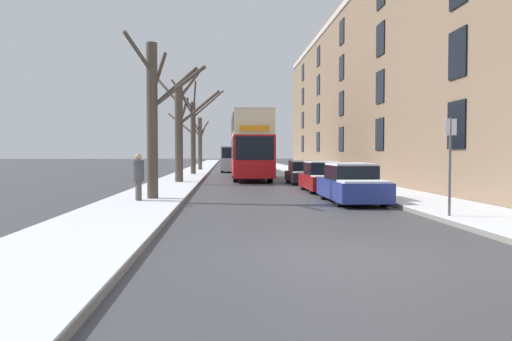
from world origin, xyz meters
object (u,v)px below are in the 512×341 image
Objects in this scene: bare_tree_left_1 at (180,127)px; parked_car_0 at (351,184)px; bare_tree_left_2 at (192,131)px; street_sign_post at (450,163)px; bare_tree_left_3 at (200,142)px; double_decker_bus at (250,143)px; parked_car_2 at (303,173)px; bare_tree_left_0 at (154,116)px; parked_car_1 at (323,178)px; oncoming_van at (231,159)px; pedestrian_left_sidewalk at (138,177)px.

bare_tree_left_1 reaches higher than parked_car_0.
bare_tree_left_2 is 29.31m from street_sign_post.
bare_tree_left_2 is 2.75× the size of street_sign_post.
bare_tree_left_3 is 0.58× the size of double_decker_bus.
parked_car_0 is at bearing -90.00° from parked_car_2.
bare_tree_left_0 reaches higher than parked_car_2.
bare_tree_left_3 is (0.06, 11.04, -0.67)m from bare_tree_left_2.
double_decker_bus is 2.25× the size of parked_car_0.
bare_tree_left_1 reaches higher than double_decker_bus.
bare_tree_left_2 is 1.30× the size of bare_tree_left_3.
parked_car_0 is 5.44m from street_sign_post.
parked_car_1 is 6.23m from parked_car_2.
oncoming_van is (-4.14, 18.61, 0.69)m from parked_car_2.
bare_tree_left_0 is at bearing 146.31° from street_sign_post.
bare_tree_left_2 is 13.70m from parked_car_2.
bare_tree_left_1 is 1.62× the size of parked_car_1.
oncoming_van is (3.21, 18.69, -2.04)m from bare_tree_left_1.
bare_tree_left_0 is 7.77m from parked_car_0.
street_sign_post is at bearing -78.76° from double_decker_bus.
pedestrian_left_sidewalk is at bearing -96.79° from oncoming_van.
bare_tree_left_3 reaches higher than street_sign_post.
bare_tree_left_1 is 6.60m from double_decker_bus.
bare_tree_left_1 is at bearing 122.62° from parked_car_0.
bare_tree_left_2 reaches higher than parked_car_2.
bare_tree_left_1 is at bearing 117.52° from street_sign_post.
bare_tree_left_0 is at bearing -96.12° from oncoming_van.
street_sign_post is (1.34, -5.20, 0.91)m from parked_car_0.
bare_tree_left_2 is 19.11m from parked_car_1.
bare_tree_left_2 is 23.13m from pedestrian_left_sidewalk.
pedestrian_left_sidewalk is at bearing -123.32° from parked_car_2.
bare_tree_left_0 is 0.59× the size of double_decker_bus.
bare_tree_left_1 is at bearing -179.42° from parked_car_2.
parked_car_1 reaches higher than parked_car_2.
parked_car_0 is 1.63× the size of street_sign_post.
bare_tree_left_2 reaches higher than oncoming_van.
bare_tree_left_3 is at bearing 102.50° from street_sign_post.
bare_tree_left_0 is 1.25× the size of oncoming_van.
parked_car_1 is at bearing 90.00° from parked_car_0.
bare_tree_left_3 reaches higher than double_decker_bus.
oncoming_van is at bearing 83.88° from bare_tree_left_0.
parked_car_1 is at bearing -80.53° from oncoming_van.
parked_car_1 is (7.29, -28.42, -2.35)m from bare_tree_left_3.
street_sign_post is (8.63, -38.95, -1.42)m from bare_tree_left_3.
parked_car_1 is 9.58m from pedestrian_left_sidewalk.
oncoming_van is (3.15, -3.58, -1.69)m from bare_tree_left_3.
parked_car_0 is 7.78m from pedestrian_left_sidewalk.
bare_tree_left_1 reaches higher than pedestrian_left_sidewalk.
parked_car_0 reaches higher than parked_car_2.
double_decker_bus is (4.36, -17.44, -0.45)m from bare_tree_left_3.
bare_tree_left_2 is 8.45m from oncoming_van.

